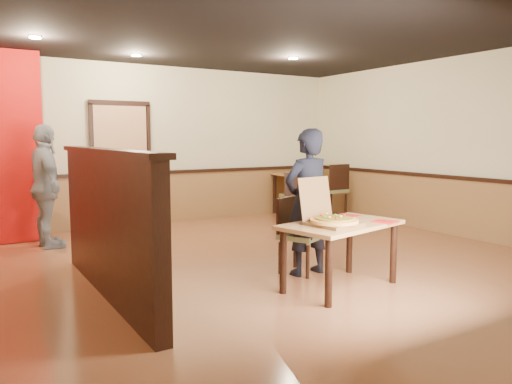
% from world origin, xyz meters
% --- Properties ---
extents(floor, '(7.00, 7.00, 0.00)m').
position_xyz_m(floor, '(0.00, 0.00, 0.00)').
color(floor, '#A2623F').
rests_on(floor, ground).
extents(ceiling, '(7.00, 7.00, 0.00)m').
position_xyz_m(ceiling, '(0.00, 0.00, 2.80)').
color(ceiling, black).
rests_on(ceiling, wall_back).
extents(wall_back, '(7.00, 0.00, 7.00)m').
position_xyz_m(wall_back, '(0.00, 3.50, 1.40)').
color(wall_back, beige).
rests_on(wall_back, floor).
extents(wall_right, '(0.00, 7.00, 7.00)m').
position_xyz_m(wall_right, '(3.50, 0.00, 1.40)').
color(wall_right, beige).
rests_on(wall_right, floor).
extents(wainscot_back, '(7.00, 0.04, 0.90)m').
position_xyz_m(wainscot_back, '(0.00, 3.47, 0.45)').
color(wainscot_back, olive).
rests_on(wainscot_back, floor).
extents(chair_rail_back, '(7.00, 0.06, 0.06)m').
position_xyz_m(chair_rail_back, '(0.00, 3.45, 0.92)').
color(chair_rail_back, black).
rests_on(chair_rail_back, wall_back).
extents(wainscot_right, '(0.04, 7.00, 0.90)m').
position_xyz_m(wainscot_right, '(3.47, 0.00, 0.45)').
color(wainscot_right, olive).
rests_on(wainscot_right, floor).
extents(chair_rail_right, '(0.06, 7.00, 0.06)m').
position_xyz_m(chair_rail_right, '(3.45, 0.00, 0.92)').
color(chair_rail_right, black).
rests_on(chair_rail_right, wall_right).
extents(back_door, '(0.90, 0.06, 2.10)m').
position_xyz_m(back_door, '(-0.80, 3.46, 1.05)').
color(back_door, tan).
rests_on(back_door, wall_back).
extents(booth_partition, '(0.20, 3.10, 1.44)m').
position_xyz_m(booth_partition, '(-2.00, -0.20, 0.74)').
color(booth_partition, black).
rests_on(booth_partition, floor).
extents(spot_a, '(0.14, 0.14, 0.02)m').
position_xyz_m(spot_a, '(-2.30, 1.80, 2.78)').
color(spot_a, '#FFE9B2').
rests_on(spot_a, ceiling).
extents(spot_b, '(0.14, 0.14, 0.02)m').
position_xyz_m(spot_b, '(-0.80, 2.50, 2.78)').
color(spot_b, '#FFE9B2').
rests_on(spot_b, ceiling).
extents(spot_c, '(0.14, 0.14, 0.02)m').
position_xyz_m(spot_c, '(1.40, 1.50, 2.78)').
color(spot_c, '#FFE9B2').
rests_on(spot_c, ceiling).
extents(main_table, '(1.40, 0.99, 0.68)m').
position_xyz_m(main_table, '(0.11, -1.19, 0.58)').
color(main_table, '#B6824C').
rests_on(main_table, floor).
extents(diner_chair, '(0.57, 0.57, 0.86)m').
position_xyz_m(diner_chair, '(0.08, -0.45, 0.47)').
color(diner_chair, olive).
rests_on(diner_chair, floor).
extents(side_chair_left, '(0.58, 0.58, 0.91)m').
position_xyz_m(side_chair_left, '(2.11, 2.44, 0.49)').
color(side_chair_left, olive).
rests_on(side_chair_left, floor).
extents(side_chair_right, '(0.54, 0.54, 1.03)m').
position_xyz_m(side_chair_right, '(3.04, 2.42, 0.56)').
color(side_chair_right, olive).
rests_on(side_chair_right, floor).
extents(side_table, '(0.84, 0.84, 0.83)m').
position_xyz_m(side_table, '(2.58, 3.05, 0.65)').
color(side_table, '#B6824C').
rests_on(side_table, floor).
extents(diner, '(0.62, 0.43, 1.65)m').
position_xyz_m(diner, '(0.12, -0.59, 0.82)').
color(diner, black).
rests_on(diner, floor).
extents(passerby, '(0.52, 1.05, 1.73)m').
position_xyz_m(passerby, '(-2.17, 2.38, 0.87)').
color(passerby, gray).
rests_on(passerby, floor).
extents(pizza_box, '(0.51, 0.58, 0.46)m').
position_xyz_m(pizza_box, '(-0.07, -1.23, 0.74)').
color(pizza_box, brown).
rests_on(pizza_box, main_table).
extents(pizza, '(0.58, 0.58, 0.03)m').
position_xyz_m(pizza, '(-0.06, -1.28, 0.73)').
color(pizza, gold).
rests_on(pizza, pizza_box).
extents(napkin_near, '(0.28, 0.28, 0.01)m').
position_xyz_m(napkin_near, '(0.54, -1.38, 0.69)').
color(napkin_near, red).
rests_on(napkin_near, main_table).
extents(napkin_far, '(0.28, 0.28, 0.01)m').
position_xyz_m(napkin_far, '(0.47, -0.88, 0.69)').
color(napkin_far, red).
rests_on(napkin_far, main_table).
extents(condiment, '(0.06, 0.06, 0.15)m').
position_xyz_m(condiment, '(2.73, 3.00, 0.91)').
color(condiment, '#94461B').
rests_on(condiment, side_table).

